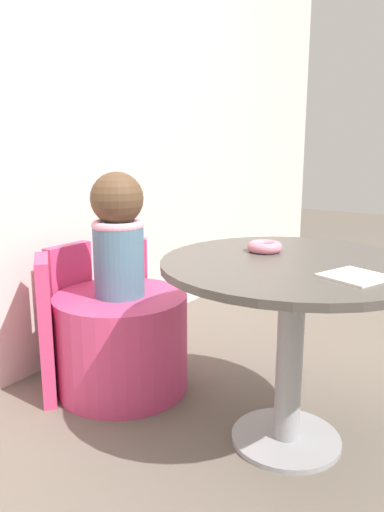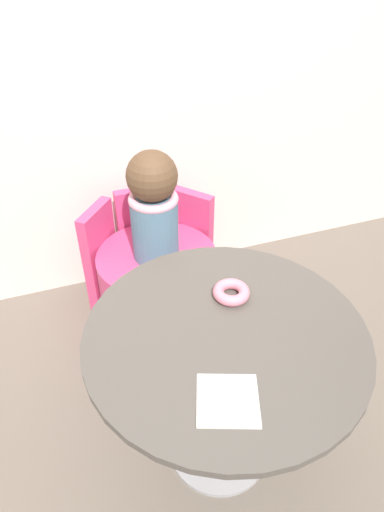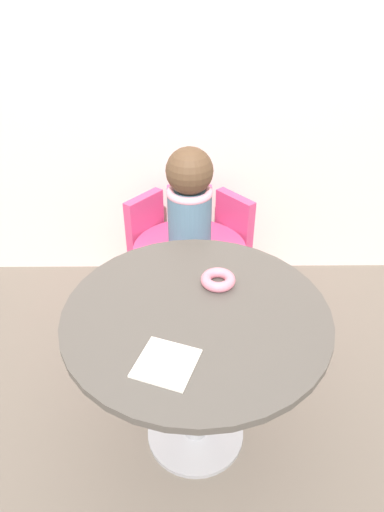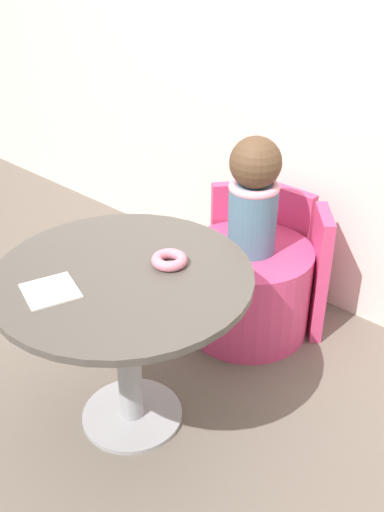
{
  "view_description": "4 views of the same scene",
  "coord_description": "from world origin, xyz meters",
  "px_view_note": "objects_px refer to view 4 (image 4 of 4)",
  "views": [
    {
      "loc": [
        -1.37,
        -0.62,
        1.0
      ],
      "look_at": [
        0.09,
        0.36,
        0.6
      ],
      "focal_mm": 35.0,
      "sensor_mm": 36.0,
      "label": 1
    },
    {
      "loc": [
        -0.31,
        -0.87,
        1.64
      ],
      "look_at": [
        0.11,
        0.32,
        0.66
      ],
      "focal_mm": 32.0,
      "sensor_mm": 36.0,
      "label": 2
    },
    {
      "loc": [
        0.06,
        -1.12,
        1.59
      ],
      "look_at": [
        0.08,
        0.28,
        0.63
      ],
      "focal_mm": 32.0,
      "sensor_mm": 36.0,
      "label": 3
    },
    {
      "loc": [
        1.33,
        -1.09,
        1.67
      ],
      "look_at": [
        0.11,
        0.27,
        0.58
      ],
      "focal_mm": 42.0,
      "sensor_mm": 36.0,
      "label": 4
    }
  ],
  "objects_px": {
    "round_table": "(125,306)",
    "child_figure": "(254,195)",
    "tub_chair": "(248,289)",
    "donut": "(169,260)"
  },
  "relations": [
    {
      "from": "tub_chair",
      "to": "donut",
      "type": "height_order",
      "value": "donut"
    },
    {
      "from": "round_table",
      "to": "child_figure",
      "type": "bearing_deg",
      "value": 91.47
    },
    {
      "from": "child_figure",
      "to": "donut",
      "type": "height_order",
      "value": "child_figure"
    },
    {
      "from": "child_figure",
      "to": "donut",
      "type": "bearing_deg",
      "value": -80.89
    },
    {
      "from": "round_table",
      "to": "tub_chair",
      "type": "xyz_separation_m",
      "value": [
        -0.02,
        0.73,
        -0.31
      ]
    },
    {
      "from": "tub_chair",
      "to": "child_figure",
      "type": "bearing_deg",
      "value": 82.87
    },
    {
      "from": "tub_chair",
      "to": "round_table",
      "type": "bearing_deg",
      "value": -88.53
    },
    {
      "from": "round_table",
      "to": "tub_chair",
      "type": "height_order",
      "value": "round_table"
    },
    {
      "from": "tub_chair",
      "to": "child_figure",
      "type": "xyz_separation_m",
      "value": [
        0.0,
        0.0,
        0.45
      ]
    },
    {
      "from": "donut",
      "to": "child_figure",
      "type": "bearing_deg",
      "value": 99.11
    }
  ]
}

